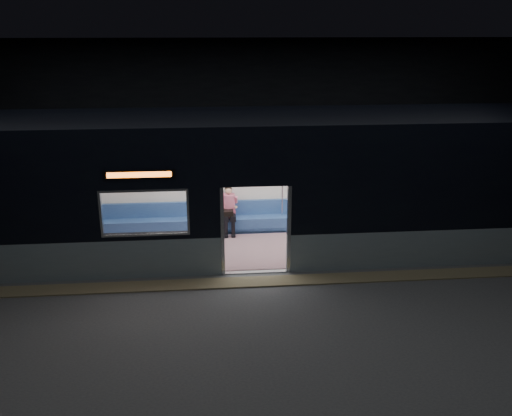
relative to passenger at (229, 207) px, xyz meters
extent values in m
cube|color=#47494C|center=(0.50, -3.55, -0.77)|extent=(24.00, 14.00, 0.01)
cube|color=black|center=(0.50, -3.55, 4.22)|extent=(24.00, 14.00, 0.04)
cube|color=black|center=(0.50, 3.43, 1.74)|extent=(24.00, 0.04, 5.00)
cube|color=#8C7F59|center=(0.50, -3.00, -0.75)|extent=(22.80, 0.50, 0.03)
cube|color=#8EA1A9|center=(-4.35, -2.49, -0.31)|extent=(8.30, 0.12, 0.90)
cube|color=#8EA1A9|center=(5.35, -2.49, -0.31)|extent=(8.30, 0.12, 0.90)
cube|color=black|center=(-4.35, -2.49, 1.29)|extent=(8.30, 0.12, 2.30)
cube|color=black|center=(5.35, -2.49, 1.29)|extent=(8.30, 0.12, 2.30)
cube|color=black|center=(0.50, -2.49, 1.86)|extent=(1.40, 0.12, 1.15)
cube|color=#B7BABC|center=(-0.24, -2.49, 0.26)|extent=(0.08, 0.14, 2.05)
cube|color=#B7BABC|center=(1.24, -2.49, 0.26)|extent=(0.08, 0.14, 2.05)
cube|color=black|center=(-1.95, -2.57, 1.63)|extent=(1.50, 0.04, 0.18)
cube|color=orange|center=(-1.95, -2.58, 1.63)|extent=(1.34, 0.03, 0.12)
cube|color=silver|center=(0.50, 0.39, 0.84)|extent=(18.00, 0.12, 3.20)
cube|color=black|center=(0.50, -1.05, 2.51)|extent=(18.00, 3.00, 0.15)
cube|color=gray|center=(0.50, -1.05, -0.74)|extent=(17.76, 2.76, 0.04)
cube|color=silver|center=(0.50, -1.05, 1.59)|extent=(17.76, 2.76, 0.10)
cube|color=navy|center=(0.50, 0.07, -0.52)|extent=(11.00, 0.48, 0.41)
cube|color=navy|center=(0.50, 0.26, -0.11)|extent=(11.00, 0.10, 0.40)
cube|color=#76565B|center=(-2.80, -2.14, -0.52)|extent=(4.40, 0.48, 0.41)
cube|color=#76565B|center=(3.80, -2.14, -0.52)|extent=(4.40, 0.48, 0.41)
cylinder|color=silver|center=(-0.45, -2.18, 0.41)|extent=(0.04, 0.04, 2.26)
cylinder|color=silver|center=(-0.45, 0.08, 0.41)|extent=(0.04, 0.04, 2.26)
cylinder|color=silver|center=(1.45, -2.18, 0.41)|extent=(0.04, 0.04, 2.26)
cylinder|color=silver|center=(1.45, 0.08, 0.41)|extent=(0.04, 0.04, 2.26)
cylinder|color=silver|center=(0.50, 0.03, 1.19)|extent=(11.00, 0.03, 0.03)
cube|color=black|center=(-0.10, -0.14, -0.24)|extent=(0.15, 0.43, 0.15)
cube|color=black|center=(0.10, -0.14, -0.24)|extent=(0.15, 0.43, 0.15)
cylinder|color=black|center=(-0.10, -0.33, -0.51)|extent=(0.10, 0.10, 0.43)
cylinder|color=black|center=(0.10, -0.33, -0.51)|extent=(0.10, 0.10, 0.43)
cube|color=#D36883|center=(0.00, 0.04, -0.22)|extent=(0.36, 0.20, 0.18)
cylinder|color=#D36883|center=(0.00, 0.07, 0.09)|extent=(0.36, 0.36, 0.47)
sphere|color=tan|center=(0.00, 0.05, 0.43)|extent=(0.19, 0.19, 0.19)
sphere|color=black|center=(0.00, 0.09, 0.47)|extent=(0.20, 0.20, 0.20)
cube|color=black|center=(-0.03, -0.20, -0.10)|extent=(0.30, 0.27, 0.14)
cube|color=white|center=(5.50, 0.31, 0.68)|extent=(0.89, 0.03, 0.58)
camera|label=1|loc=(-0.53, -13.67, 4.56)|focal=38.00mm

